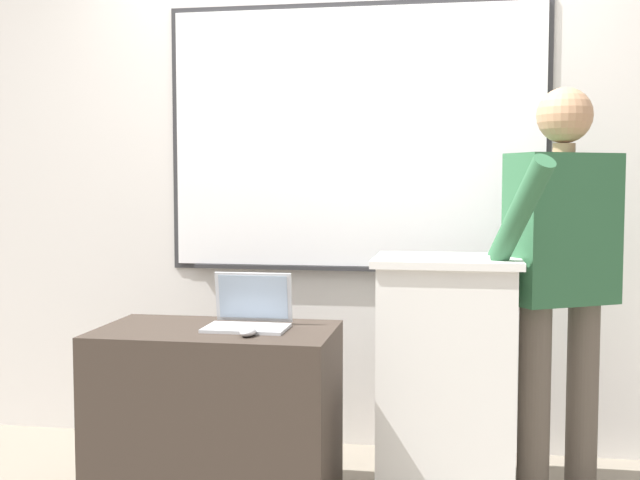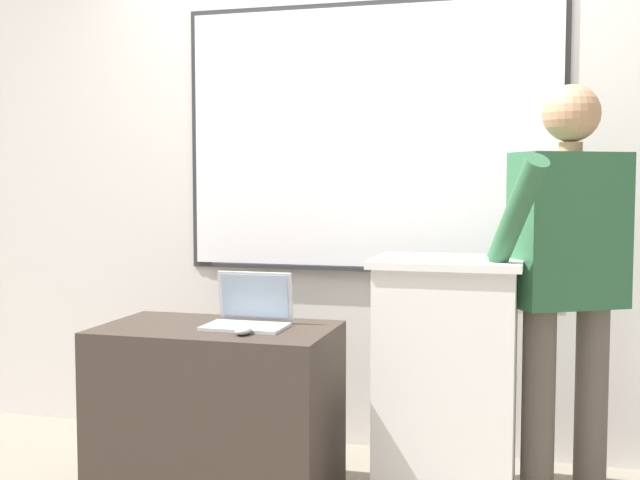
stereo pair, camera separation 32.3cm
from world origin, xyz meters
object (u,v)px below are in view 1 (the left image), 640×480
at_px(laptop, 250,312).
at_px(side_desk, 217,417).
at_px(person_presenter, 562,262).
at_px(computer_mouse_by_laptop, 248,332).
at_px(lectern_podium, 446,379).
at_px(wireless_keyboard, 441,256).

bearing_deg(laptop, side_desk, -156.01).
distance_m(person_presenter, computer_mouse_by_laptop, 1.30).
height_order(lectern_podium, computer_mouse_by_laptop, lectern_podium).
relative_size(lectern_podium, laptop, 3.09).
bearing_deg(laptop, computer_mouse_by_laptop, -77.73).
bearing_deg(computer_mouse_by_laptop, lectern_podium, 23.65).
xyz_separation_m(lectern_podium, side_desk, (-0.91, -0.19, -0.14)).
distance_m(lectern_podium, wireless_keyboard, 0.51).
bearing_deg(lectern_podium, side_desk, -168.11).
bearing_deg(person_presenter, computer_mouse_by_laptop, 169.88).
distance_m(person_presenter, laptop, 1.28).
distance_m(side_desk, laptop, 0.44).
bearing_deg(computer_mouse_by_laptop, person_presenter, 19.93).
bearing_deg(person_presenter, laptop, 161.14).
relative_size(side_desk, wireless_keyboard, 2.22).
bearing_deg(lectern_podium, laptop, -170.20).
bearing_deg(side_desk, lectern_podium, 11.89).
bearing_deg(person_presenter, side_desk, 162.39).
relative_size(person_presenter, computer_mouse_by_laptop, 16.85).
height_order(wireless_keyboard, computer_mouse_by_laptop, wireless_keyboard).
bearing_deg(side_desk, computer_mouse_by_laptop, -38.52).
bearing_deg(side_desk, person_presenter, 12.44).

